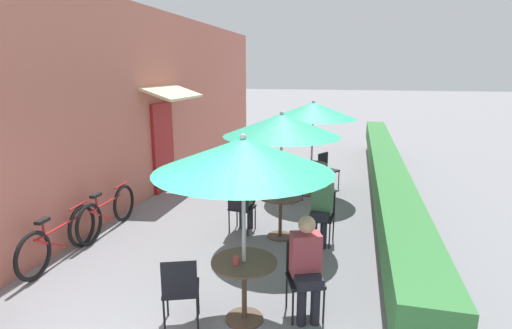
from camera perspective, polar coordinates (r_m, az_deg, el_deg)
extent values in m
cube|color=#C66B5B|center=(10.35, -12.47, 8.87)|extent=(0.24, 13.85, 4.20)
cube|color=maroon|center=(9.80, -13.12, 2.41)|extent=(0.08, 0.96, 2.10)
cube|color=beige|center=(9.51, -11.84, 10.05)|extent=(0.78, 1.80, 0.30)
cube|color=gray|center=(9.54, 17.77, -3.28)|extent=(0.44, 12.85, 0.45)
cube|color=#387A3D|center=(9.42, 17.99, -0.33)|extent=(0.60, 12.20, 0.56)
cylinder|color=brown|center=(5.01, -1.66, -21.11)|extent=(0.44, 0.44, 0.02)
cylinder|color=brown|center=(4.81, -1.69, -17.57)|extent=(0.06, 0.06, 0.72)
cylinder|color=brown|center=(4.64, -1.72, -13.76)|extent=(0.75, 0.75, 0.02)
cylinder|color=#B7B7BC|center=(4.50, -1.75, -10.12)|extent=(0.04, 0.04, 2.10)
cone|color=#2DAD84|center=(4.22, -1.83, 1.37)|extent=(1.94, 1.94, 0.37)
sphere|color=#B7B7BC|center=(4.19, -1.85, 3.98)|extent=(0.07, 0.07, 0.07)
cube|color=black|center=(4.88, 7.03, -16.14)|extent=(0.52, 0.52, 0.04)
cube|color=black|center=(4.94, 6.57, -12.99)|extent=(0.37, 0.16, 0.42)
cylinder|color=black|center=(4.81, 5.28, -19.71)|extent=(0.02, 0.02, 0.45)
cylinder|color=black|center=(4.89, 9.65, -19.24)|extent=(0.02, 0.02, 0.45)
cylinder|color=black|center=(5.11, 4.39, -17.54)|extent=(0.02, 0.02, 0.45)
cylinder|color=black|center=(5.18, 8.48, -17.16)|extent=(0.02, 0.02, 0.45)
cylinder|color=#23232D|center=(4.82, 6.51, -19.49)|extent=(0.11, 0.11, 0.47)
cylinder|color=#23232D|center=(4.86, 8.46, -19.28)|extent=(0.11, 0.11, 0.47)
cube|color=#23232D|center=(4.77, 7.32, -15.83)|extent=(0.41, 0.44, 0.12)
cube|color=#AD424C|center=(4.75, 7.08, -12.55)|extent=(0.40, 0.33, 0.50)
sphere|color=tan|center=(4.58, 7.28, -8.49)|extent=(0.20, 0.20, 0.20)
cube|color=black|center=(4.77, -10.66, -17.02)|extent=(0.52, 0.52, 0.04)
cube|color=black|center=(4.51, -10.92, -15.89)|extent=(0.37, 0.16, 0.42)
cylinder|color=black|center=(5.03, -8.26, -18.18)|extent=(0.02, 0.02, 0.45)
cylinder|color=black|center=(5.06, -12.56, -18.21)|extent=(0.02, 0.02, 0.45)
cylinder|color=black|center=(4.73, -8.35, -20.45)|extent=(0.02, 0.02, 0.45)
cylinder|color=black|center=(4.75, -12.98, -20.46)|extent=(0.02, 0.02, 0.45)
cylinder|color=#B73D3D|center=(4.55, -2.85, -13.53)|extent=(0.07, 0.07, 0.09)
cylinder|color=brown|center=(7.12, 3.45, -10.15)|extent=(0.44, 0.44, 0.02)
cylinder|color=brown|center=(6.98, 3.49, -7.44)|extent=(0.06, 0.06, 0.72)
cylinder|color=brown|center=(6.86, 3.53, -4.64)|extent=(0.75, 0.75, 0.02)
cylinder|color=#B7B7BC|center=(6.77, 3.57, -2.06)|extent=(0.04, 0.04, 2.10)
cone|color=#2DAD84|center=(6.59, 3.69, 5.66)|extent=(1.94, 1.94, 0.37)
sphere|color=#B7B7BC|center=(6.57, 3.71, 7.34)|extent=(0.07, 0.07, 0.07)
cube|color=black|center=(7.18, -1.98, -6.16)|extent=(0.44, 0.44, 0.04)
cube|color=black|center=(6.95, -2.58, -5.00)|extent=(0.38, 0.07, 0.42)
cylinder|color=black|center=(7.36, -0.12, -7.54)|extent=(0.02, 0.02, 0.45)
cylinder|color=black|center=(7.48, -2.72, -7.19)|extent=(0.02, 0.02, 0.45)
cylinder|color=black|center=(7.04, -1.16, -8.52)|extent=(0.02, 0.02, 0.45)
cylinder|color=black|center=(7.18, -3.86, -8.13)|extent=(0.02, 0.02, 0.45)
cylinder|color=#23232D|center=(7.39, -0.85, -7.37)|extent=(0.11, 0.11, 0.47)
cylinder|color=#23232D|center=(7.44, -2.01, -7.22)|extent=(0.11, 0.11, 0.47)
cube|color=#23232D|center=(7.24, -1.71, -5.34)|extent=(0.34, 0.39, 0.12)
cube|color=#4C8456|center=(7.06, -2.06, -3.69)|extent=(0.36, 0.26, 0.50)
sphere|color=tan|center=(6.98, -2.03, -0.74)|extent=(0.20, 0.20, 0.20)
cube|color=black|center=(6.80, 9.31, -7.49)|extent=(0.44, 0.44, 0.04)
cube|color=black|center=(6.90, 9.68, -5.34)|extent=(0.38, 0.07, 0.42)
cylinder|color=black|center=(6.75, 7.41, -9.63)|extent=(0.02, 0.02, 0.45)
cylinder|color=black|center=(6.69, 10.46, -9.98)|extent=(0.02, 0.02, 0.45)
cylinder|color=black|center=(7.07, 8.09, -8.55)|extent=(0.02, 0.02, 0.45)
cylinder|color=black|center=(7.01, 10.99, -8.87)|extent=(0.02, 0.02, 0.45)
cylinder|color=#23232D|center=(6.73, 8.25, -9.65)|extent=(0.11, 0.11, 0.47)
cylinder|color=#23232D|center=(6.70, 9.61, -9.81)|extent=(0.11, 0.11, 0.47)
cube|color=#23232D|center=(6.69, 9.18, -7.11)|extent=(0.34, 0.39, 0.12)
cube|color=#4C8456|center=(6.71, 9.45, -4.80)|extent=(0.36, 0.26, 0.50)
sphere|color=brown|center=(6.58, 9.53, -1.78)|extent=(0.20, 0.20, 0.20)
cylinder|color=white|center=(6.87, 4.07, -4.12)|extent=(0.07, 0.07, 0.09)
cylinder|color=brown|center=(9.49, 7.78, -4.18)|extent=(0.44, 0.44, 0.02)
cylinder|color=brown|center=(9.39, 7.85, -2.09)|extent=(0.06, 0.06, 0.72)
cylinder|color=brown|center=(9.30, 7.92, 0.05)|extent=(0.75, 0.75, 0.02)
cylinder|color=#B7B7BC|center=(9.23, 7.98, 1.98)|extent=(0.04, 0.04, 2.10)
cone|color=#2DAD84|center=(9.10, 8.17, 7.65)|extent=(1.94, 1.94, 0.37)
sphere|color=#B7B7BC|center=(9.09, 8.21, 8.87)|extent=(0.07, 0.07, 0.07)
cube|color=black|center=(8.83, 5.06, -2.48)|extent=(0.55, 0.55, 0.04)
cube|color=black|center=(8.66, 6.03, -1.37)|extent=(0.22, 0.34, 0.42)
cylinder|color=black|center=(9.13, 4.89, -3.41)|extent=(0.02, 0.02, 0.45)
cylinder|color=black|center=(8.87, 3.39, -3.89)|extent=(0.02, 0.02, 0.45)
cylinder|color=black|center=(8.92, 6.66, -3.86)|extent=(0.02, 0.02, 0.45)
cylinder|color=black|center=(8.65, 5.18, -4.37)|extent=(0.02, 0.02, 0.45)
cube|color=black|center=(9.93, 10.36, -0.86)|extent=(0.55, 0.55, 0.04)
cube|color=black|center=(9.99, 9.54, 0.48)|extent=(0.22, 0.34, 0.42)
cylinder|color=black|center=(9.75, 10.57, -2.51)|extent=(0.02, 0.02, 0.45)
cylinder|color=black|center=(10.04, 11.73, -2.11)|extent=(0.02, 0.02, 0.45)
cylinder|color=black|center=(9.95, 8.86, -2.13)|extent=(0.02, 0.02, 0.45)
cylinder|color=black|center=(10.23, 10.05, -1.74)|extent=(0.02, 0.02, 0.45)
cylinder|color=#232328|center=(9.29, 7.20, 0.41)|extent=(0.07, 0.07, 0.09)
torus|color=black|center=(7.23, -23.61, -8.05)|extent=(0.10, 0.70, 0.70)
torus|color=black|center=(6.43, -29.21, -11.33)|extent=(0.10, 0.70, 0.70)
cylinder|color=#B21E1E|center=(6.75, -26.40, -8.10)|extent=(0.09, 0.87, 0.04)
cylinder|color=#B21E1E|center=(6.67, -27.25, -10.05)|extent=(0.08, 0.63, 0.42)
cylinder|color=#B21E1E|center=(6.49, -28.11, -8.13)|extent=(0.04, 0.04, 0.24)
cube|color=black|center=(6.45, -28.23, -7.11)|extent=(0.11, 0.23, 0.05)
cylinder|color=#B21E1E|center=(7.08, -24.08, -5.40)|extent=(0.06, 0.46, 0.03)
torus|color=black|center=(8.12, -18.36, -5.26)|extent=(0.09, 0.71, 0.71)
torus|color=black|center=(7.24, -22.72, -7.88)|extent=(0.09, 0.71, 0.71)
cylinder|color=#B21E1E|center=(7.61, -20.53, -5.12)|extent=(0.08, 0.87, 0.04)
cylinder|color=#B21E1E|center=(7.51, -21.20, -6.84)|extent=(0.07, 0.63, 0.42)
cylinder|color=#B21E1E|center=(7.34, -21.85, -5.04)|extent=(0.04, 0.04, 0.25)
cube|color=black|center=(7.30, -21.93, -4.12)|extent=(0.11, 0.22, 0.05)
cylinder|color=#B21E1E|center=(7.98, -18.71, -2.82)|extent=(0.05, 0.46, 0.03)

